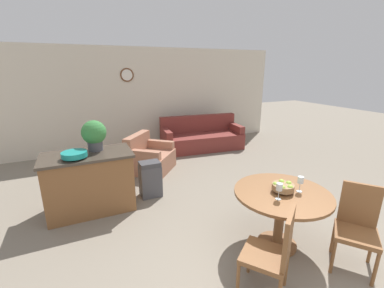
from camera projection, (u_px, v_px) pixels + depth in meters
name	position (u px, v px, depth m)	size (l,w,h in m)	color
wall_back	(146.00, 99.00, 7.08)	(8.00, 0.09, 2.70)	beige
dining_table	(281.00, 205.00, 3.11)	(1.14, 1.14, 0.75)	brown
dining_chair_near_left	(274.00, 251.00, 2.42)	(0.59, 0.59, 0.96)	brown
dining_chair_near_right	(357.00, 224.00, 2.83)	(0.59, 0.59, 0.96)	brown
fruit_bowl	(283.00, 187.00, 3.04)	(0.26, 0.26, 0.13)	olive
wine_glass_left	(279.00, 188.00, 2.86)	(0.07, 0.07, 0.19)	silver
wine_glass_right	(301.00, 181.00, 3.03)	(0.07, 0.07, 0.19)	silver
kitchen_island	(90.00, 182.00, 3.98)	(1.31, 0.73, 0.93)	brown
teal_bowl	(74.00, 154.00, 3.64)	(0.35, 0.35, 0.10)	teal
potted_plant	(94.00, 134.00, 3.94)	(0.37, 0.37, 0.47)	#4C4C51
trash_bin	(150.00, 179.00, 4.46)	(0.36, 0.27, 0.63)	#47474C
couch	(201.00, 138.00, 7.11)	(2.26, 1.09, 0.89)	maroon
armchair	(150.00, 158.00, 5.60)	(1.21, 1.22, 0.79)	#A87056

